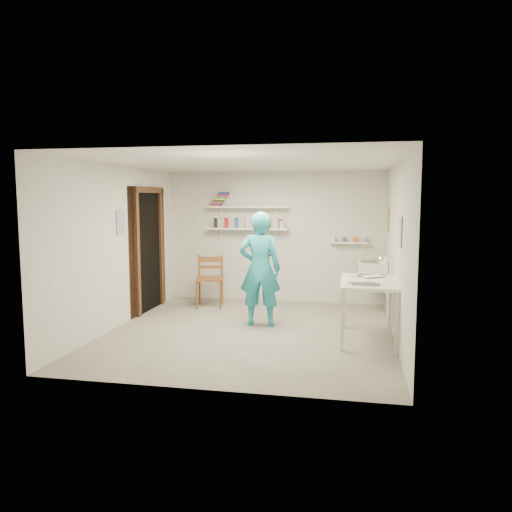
% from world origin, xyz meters
% --- Properties ---
extents(floor, '(4.00, 4.50, 0.02)m').
position_xyz_m(floor, '(0.00, 0.00, -0.01)').
color(floor, slate).
rests_on(floor, ground).
extents(ceiling, '(4.00, 4.50, 0.02)m').
position_xyz_m(ceiling, '(0.00, 0.00, 2.41)').
color(ceiling, silver).
rests_on(ceiling, wall_back).
extents(wall_back, '(4.00, 0.02, 2.40)m').
position_xyz_m(wall_back, '(0.00, 2.26, 1.20)').
color(wall_back, silver).
rests_on(wall_back, ground).
extents(wall_front, '(4.00, 0.02, 2.40)m').
position_xyz_m(wall_front, '(0.00, -2.26, 1.20)').
color(wall_front, silver).
rests_on(wall_front, ground).
extents(wall_left, '(0.02, 4.50, 2.40)m').
position_xyz_m(wall_left, '(-2.01, 0.00, 1.20)').
color(wall_left, silver).
rests_on(wall_left, ground).
extents(wall_right, '(0.02, 4.50, 2.40)m').
position_xyz_m(wall_right, '(2.01, 0.00, 1.20)').
color(wall_right, silver).
rests_on(wall_right, ground).
extents(doorway_recess, '(0.02, 0.90, 2.00)m').
position_xyz_m(doorway_recess, '(-1.99, 1.05, 1.00)').
color(doorway_recess, black).
rests_on(doorway_recess, wall_left).
extents(corridor_box, '(1.40, 1.50, 2.10)m').
position_xyz_m(corridor_box, '(-2.70, 1.05, 1.05)').
color(corridor_box, brown).
rests_on(corridor_box, ground).
extents(door_lintel, '(0.06, 1.05, 0.10)m').
position_xyz_m(door_lintel, '(-1.97, 1.05, 2.05)').
color(door_lintel, brown).
rests_on(door_lintel, wall_left).
extents(door_jamb_near, '(0.06, 0.10, 2.00)m').
position_xyz_m(door_jamb_near, '(-1.97, 0.55, 1.00)').
color(door_jamb_near, brown).
rests_on(door_jamb_near, ground).
extents(door_jamb_far, '(0.06, 0.10, 2.00)m').
position_xyz_m(door_jamb_far, '(-1.97, 1.55, 1.00)').
color(door_jamb_far, brown).
rests_on(door_jamb_far, ground).
extents(shelf_lower, '(1.50, 0.22, 0.03)m').
position_xyz_m(shelf_lower, '(-0.50, 2.13, 1.35)').
color(shelf_lower, white).
rests_on(shelf_lower, wall_back).
extents(shelf_upper, '(1.50, 0.22, 0.03)m').
position_xyz_m(shelf_upper, '(-0.50, 2.13, 1.75)').
color(shelf_upper, white).
rests_on(shelf_upper, wall_back).
extents(ledge_shelf, '(0.70, 0.14, 0.03)m').
position_xyz_m(ledge_shelf, '(1.35, 2.17, 1.12)').
color(ledge_shelf, white).
rests_on(ledge_shelf, wall_back).
extents(poster_left, '(0.01, 0.28, 0.36)m').
position_xyz_m(poster_left, '(-1.99, 0.05, 1.55)').
color(poster_left, '#334C7F').
rests_on(poster_left, wall_left).
extents(poster_right_a, '(0.01, 0.34, 0.42)m').
position_xyz_m(poster_right_a, '(1.99, 1.80, 1.55)').
color(poster_right_a, '#995933').
rests_on(poster_right_a, wall_right).
extents(poster_right_b, '(0.01, 0.30, 0.38)m').
position_xyz_m(poster_right_b, '(1.99, -0.55, 1.50)').
color(poster_right_b, '#3F724C').
rests_on(poster_right_b, wall_right).
extents(belfast_sink, '(0.48, 0.60, 0.30)m').
position_xyz_m(belfast_sink, '(1.75, 1.70, 0.70)').
color(belfast_sink, white).
rests_on(belfast_sink, wall_right).
extents(man, '(0.65, 0.45, 1.72)m').
position_xyz_m(man, '(0.06, 0.38, 0.86)').
color(man, '#249CB7').
rests_on(man, ground).
extents(wall_clock, '(0.31, 0.06, 0.31)m').
position_xyz_m(wall_clock, '(0.08, 0.60, 1.14)').
color(wall_clock, beige).
rests_on(wall_clock, man).
extents(wooden_chair, '(0.54, 0.52, 1.00)m').
position_xyz_m(wooden_chair, '(-1.05, 1.51, 0.50)').
color(wooden_chair, brown).
rests_on(wooden_chair, ground).
extents(work_table, '(0.73, 1.22, 0.81)m').
position_xyz_m(work_table, '(1.64, -0.12, 0.41)').
color(work_table, silver).
rests_on(work_table, ground).
extents(desk_lamp, '(0.15, 0.15, 0.15)m').
position_xyz_m(desk_lamp, '(1.84, 0.37, 1.03)').
color(desk_lamp, white).
rests_on(desk_lamp, work_table).
extents(spray_cans, '(1.26, 0.06, 0.17)m').
position_xyz_m(spray_cans, '(-0.50, 2.13, 1.45)').
color(spray_cans, black).
rests_on(spray_cans, shelf_lower).
extents(book_stack, '(0.34, 0.14, 0.25)m').
position_xyz_m(book_stack, '(-1.02, 2.13, 1.89)').
color(book_stack, red).
rests_on(book_stack, shelf_upper).
extents(ledge_pots, '(0.48, 0.07, 0.09)m').
position_xyz_m(ledge_pots, '(1.35, 2.17, 1.18)').
color(ledge_pots, silver).
rests_on(ledge_pots, ledge_shelf).
extents(papers, '(0.30, 0.22, 0.02)m').
position_xyz_m(papers, '(1.64, -0.12, 0.82)').
color(papers, silver).
rests_on(papers, work_table).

